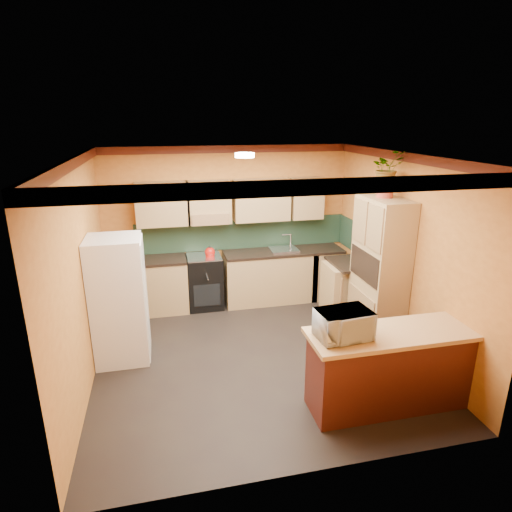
% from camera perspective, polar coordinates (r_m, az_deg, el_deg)
% --- Properties ---
extents(room_shell, '(4.24, 4.24, 2.72)m').
position_cam_1_polar(room_shell, '(5.57, -0.61, 7.16)').
color(room_shell, black).
rests_on(room_shell, ground).
extents(base_cabinets_back, '(3.65, 0.60, 0.88)m').
position_cam_1_polar(base_cabinets_back, '(7.48, -2.08, -3.13)').
color(base_cabinets_back, '#A27F55').
rests_on(base_cabinets_back, ground).
extents(countertop_back, '(3.65, 0.62, 0.04)m').
position_cam_1_polar(countertop_back, '(7.33, -2.12, 0.22)').
color(countertop_back, black).
rests_on(countertop_back, base_cabinets_back).
extents(stove, '(0.58, 0.58, 0.91)m').
position_cam_1_polar(stove, '(7.40, -6.85, -3.39)').
color(stove, black).
rests_on(stove, ground).
extents(kettle, '(0.22, 0.22, 0.18)m').
position_cam_1_polar(kettle, '(7.18, -6.17, 0.58)').
color(kettle, '#B2130B').
rests_on(kettle, stove).
extents(sink, '(0.48, 0.40, 0.03)m').
position_cam_1_polar(sink, '(7.49, 3.71, 0.87)').
color(sink, silver).
rests_on(sink, countertop_back).
extents(base_cabinets_right, '(0.60, 0.80, 0.88)m').
position_cam_1_polar(base_cabinets_right, '(7.20, 12.33, -4.44)').
color(base_cabinets_right, '#A27F55').
rests_on(base_cabinets_right, ground).
extents(countertop_right, '(0.62, 0.80, 0.04)m').
position_cam_1_polar(countertop_right, '(7.04, 12.58, -0.97)').
color(countertop_right, black).
rests_on(countertop_right, base_cabinets_right).
extents(fridge, '(0.68, 0.66, 1.70)m').
position_cam_1_polar(fridge, '(5.92, -17.83, -5.61)').
color(fridge, silver).
rests_on(fridge, ground).
extents(pantry, '(0.48, 0.90, 2.10)m').
position_cam_1_polar(pantry, '(6.34, 16.11, -1.94)').
color(pantry, '#A27F55').
rests_on(pantry, ground).
extents(fern_pot, '(0.22, 0.22, 0.16)m').
position_cam_1_polar(fern_pot, '(6.11, 16.81, 8.24)').
color(fern_pot, '#AB3D29').
rests_on(fern_pot, pantry).
extents(fern, '(0.47, 0.42, 0.47)m').
position_cam_1_polar(fern, '(6.07, 17.07, 11.16)').
color(fern, '#A27F55').
rests_on(fern, fern_pot).
extents(breakfast_bar, '(1.80, 0.55, 0.88)m').
position_cam_1_polar(breakfast_bar, '(5.16, 17.43, -14.39)').
color(breakfast_bar, '#4A1F11').
rests_on(breakfast_bar, ground).
extents(bar_top, '(1.90, 0.65, 0.05)m').
position_cam_1_polar(bar_top, '(4.93, 17.93, -9.80)').
color(bar_top, tan).
rests_on(bar_top, breakfast_bar).
extents(microwave, '(0.59, 0.42, 0.31)m').
position_cam_1_polar(microwave, '(4.59, 11.58, -8.91)').
color(microwave, silver).
rests_on(microwave, bar_top).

